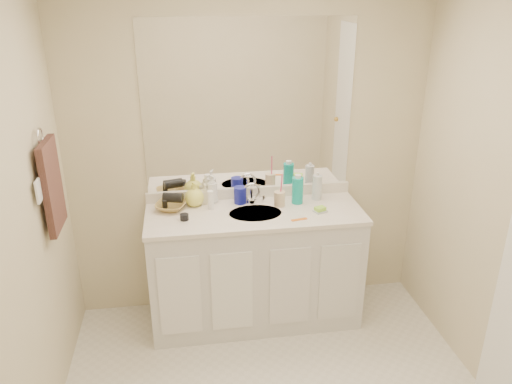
% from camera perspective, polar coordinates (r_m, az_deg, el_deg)
% --- Properties ---
extents(wall_back, '(2.60, 0.02, 2.40)m').
position_cam_1_polar(wall_back, '(3.63, -0.79, 4.14)').
color(wall_back, beige).
rests_on(wall_back, floor).
extents(wall_left, '(0.02, 2.60, 2.40)m').
position_cam_1_polar(wall_left, '(2.53, -26.82, -6.94)').
color(wall_left, beige).
rests_on(wall_left, floor).
extents(vanity_cabinet, '(1.50, 0.55, 0.85)m').
position_cam_1_polar(vanity_cabinet, '(3.70, -0.12, -8.67)').
color(vanity_cabinet, silver).
rests_on(vanity_cabinet, floor).
extents(countertop, '(1.52, 0.57, 0.03)m').
position_cam_1_polar(countertop, '(3.50, -0.13, -2.49)').
color(countertop, white).
rests_on(countertop, vanity_cabinet).
extents(backsplash, '(1.52, 0.03, 0.08)m').
position_cam_1_polar(backsplash, '(3.71, -0.73, -0.04)').
color(backsplash, white).
rests_on(backsplash, countertop).
extents(sink_basin, '(0.37, 0.37, 0.02)m').
position_cam_1_polar(sink_basin, '(3.48, -0.08, -2.58)').
color(sink_basin, beige).
rests_on(sink_basin, countertop).
extents(faucet, '(0.02, 0.02, 0.11)m').
position_cam_1_polar(faucet, '(3.61, -0.51, -0.43)').
color(faucet, silver).
rests_on(faucet, countertop).
extents(mirror, '(1.48, 0.01, 1.20)m').
position_cam_1_polar(mirror, '(3.52, -0.81, 9.67)').
color(mirror, white).
rests_on(mirror, wall_back).
extents(blue_mug, '(0.12, 0.12, 0.12)m').
position_cam_1_polar(blue_mug, '(3.61, -1.82, -0.36)').
color(blue_mug, '#151A92').
rests_on(blue_mug, countertop).
extents(tan_cup, '(0.10, 0.10, 0.11)m').
position_cam_1_polar(tan_cup, '(3.57, 2.71, -0.77)').
color(tan_cup, beige).
rests_on(tan_cup, countertop).
extents(toothbrush, '(0.02, 0.04, 0.19)m').
position_cam_1_polar(toothbrush, '(3.53, 2.90, 0.67)').
color(toothbrush, '#DB396A').
rests_on(toothbrush, tan_cup).
extents(mouthwash_bottle, '(0.10, 0.10, 0.19)m').
position_cam_1_polar(mouthwash_bottle, '(3.61, 4.77, 0.18)').
color(mouthwash_bottle, '#0DA59A').
rests_on(mouthwash_bottle, countertop).
extents(clear_pump_bottle, '(0.09, 0.09, 0.19)m').
position_cam_1_polar(clear_pump_bottle, '(3.69, 6.99, 0.53)').
color(clear_pump_bottle, silver).
rests_on(clear_pump_bottle, countertop).
extents(soap_dish, '(0.11, 0.10, 0.01)m').
position_cam_1_polar(soap_dish, '(3.52, 7.33, -2.19)').
color(soap_dish, silver).
rests_on(soap_dish, countertop).
extents(green_soap, '(0.08, 0.07, 0.03)m').
position_cam_1_polar(green_soap, '(3.51, 7.34, -1.90)').
color(green_soap, '#9BE437').
rests_on(green_soap, soap_dish).
extents(orange_comb, '(0.12, 0.04, 0.00)m').
position_cam_1_polar(orange_comb, '(3.39, 4.95, -3.14)').
color(orange_comb, orange).
rests_on(orange_comb, countertop).
extents(dark_jar, '(0.06, 0.06, 0.04)m').
position_cam_1_polar(dark_jar, '(3.40, -8.19, -2.85)').
color(dark_jar, black).
rests_on(dark_jar, countertop).
extents(extra_white_bottle, '(0.05, 0.05, 0.14)m').
position_cam_1_polar(extra_white_bottle, '(3.52, -5.21, -0.92)').
color(extra_white_bottle, white).
rests_on(extra_white_bottle, countertop).
extents(soap_bottle_white, '(0.11, 0.11, 0.21)m').
position_cam_1_polar(soap_bottle_white, '(3.62, -5.01, 0.35)').
color(soap_bottle_white, white).
rests_on(soap_bottle_white, countertop).
extents(soap_bottle_cream, '(0.07, 0.07, 0.15)m').
position_cam_1_polar(soap_bottle_cream, '(3.62, -5.85, -0.17)').
color(soap_bottle_cream, beige).
rests_on(soap_bottle_cream, countertop).
extents(soap_bottle_yellow, '(0.17, 0.17, 0.18)m').
position_cam_1_polar(soap_bottle_yellow, '(3.59, -7.08, -0.20)').
color(soap_bottle_yellow, '#F1F05D').
rests_on(soap_bottle_yellow, countertop).
extents(wicker_basket, '(0.26, 0.26, 0.05)m').
position_cam_1_polar(wicker_basket, '(3.57, -9.72, -1.61)').
color(wicker_basket, '#A88844').
rests_on(wicker_basket, countertop).
extents(hair_dryer, '(0.15, 0.10, 0.07)m').
position_cam_1_polar(hair_dryer, '(3.54, -9.46, -0.64)').
color(hair_dryer, black).
rests_on(hair_dryer, wicker_basket).
extents(towel_ring, '(0.01, 0.11, 0.11)m').
position_cam_1_polar(towel_ring, '(3.09, -23.44, 5.79)').
color(towel_ring, silver).
rests_on(towel_ring, wall_left).
extents(hand_towel, '(0.04, 0.32, 0.55)m').
position_cam_1_polar(hand_towel, '(3.18, -22.27, 0.65)').
color(hand_towel, black).
rests_on(hand_towel, towel_ring).
extents(switch_plate, '(0.01, 0.08, 0.13)m').
position_cam_1_polar(switch_plate, '(2.99, -23.61, 0.10)').
color(switch_plate, white).
rests_on(switch_plate, wall_left).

